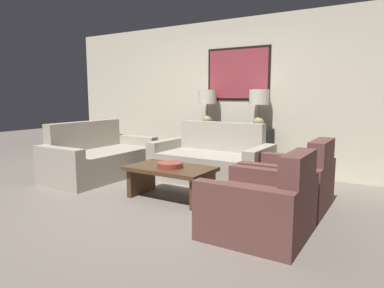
{
  "coord_description": "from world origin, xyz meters",
  "views": [
    {
      "loc": [
        2.51,
        -3.15,
        1.33
      ],
      "look_at": [
        0.01,
        0.92,
        0.65
      ],
      "focal_mm": 32.0,
      "sensor_mm": 36.0,
      "label": 1
    }
  ],
  "objects": [
    {
      "name": "coffee_table",
      "position": [
        0.02,
        0.37,
        0.31
      ],
      "size": [
        1.1,
        0.65,
        0.42
      ],
      "color": "#4C331E",
      "rests_on": "ground_plane"
    },
    {
      "name": "console_table",
      "position": [
        0.0,
        2.24,
        0.39
      ],
      "size": [
        1.39,
        0.4,
        0.78
      ],
      "color": "black",
      "rests_on": "ground_plane"
    },
    {
      "name": "table_lamp_right",
      "position": [
        0.49,
        2.24,
        1.23
      ],
      "size": [
        0.33,
        0.33,
        0.65
      ],
      "color": "tan",
      "rests_on": "console_table"
    },
    {
      "name": "decorative_bowl",
      "position": [
        0.04,
        0.33,
        0.46
      ],
      "size": [
        0.32,
        0.32,
        0.07
      ],
      "color": "#93382D",
      "rests_on": "coffee_table"
    },
    {
      "name": "couch_by_back_wall",
      "position": [
        0.0,
        1.52,
        0.3
      ],
      "size": [
        1.82,
        0.93,
        0.9
      ],
      "color": "#ADA393",
      "rests_on": "ground_plane"
    },
    {
      "name": "couch_by_side",
      "position": [
        -1.69,
        0.77,
        0.3
      ],
      "size": [
        0.93,
        1.82,
        0.9
      ],
      "color": "#ADA393",
      "rests_on": "ground_plane"
    },
    {
      "name": "table_lamp_left",
      "position": [
        -0.49,
        2.24,
        1.23
      ],
      "size": [
        0.33,
        0.33,
        0.65
      ],
      "color": "tan",
      "rests_on": "console_table"
    },
    {
      "name": "ground_plane",
      "position": [
        0.0,
        0.0,
        0.0
      ],
      "size": [
        20.0,
        20.0,
        0.0
      ],
      "primitive_type": "plane",
      "color": "slate"
    },
    {
      "name": "armchair_near_camera",
      "position": [
        1.43,
        -0.13,
        0.28
      ],
      "size": [
        0.92,
        0.91,
        0.83
      ],
      "color": "brown",
      "rests_on": "ground_plane"
    },
    {
      "name": "back_wall",
      "position": [
        0.0,
        2.52,
        1.33
      ],
      "size": [
        7.63,
        0.12,
        2.65
      ],
      "color": "beige",
      "rests_on": "ground_plane"
    },
    {
      "name": "armchair_near_back_wall",
      "position": [
        1.43,
        0.86,
        0.28
      ],
      "size": [
        0.92,
        0.91,
        0.83
      ],
      "color": "brown",
      "rests_on": "ground_plane"
    }
  ]
}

